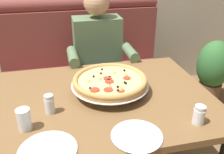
% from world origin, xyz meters
% --- Properties ---
extents(booth_bench, '(1.57, 0.78, 1.13)m').
position_xyz_m(booth_bench, '(0.00, 0.95, 0.40)').
color(booth_bench, brown).
rests_on(booth_bench, ground_plane).
extents(dining_table, '(1.30, 0.96, 0.74)m').
position_xyz_m(dining_table, '(0.00, 0.00, 0.66)').
color(dining_table, brown).
rests_on(dining_table, ground_plane).
extents(diner_main, '(0.54, 0.64, 1.27)m').
position_xyz_m(diner_main, '(0.11, 0.68, 0.71)').
color(diner_main, '#2D3342').
rests_on(diner_main, ground_plane).
extents(pizza, '(0.46, 0.46, 0.11)m').
position_xyz_m(pizza, '(0.06, 0.04, 0.81)').
color(pizza, silver).
rests_on(pizza, dining_table).
extents(shaker_parmesan, '(0.05, 0.05, 0.11)m').
position_xyz_m(shaker_parmesan, '(-0.30, -0.10, 0.78)').
color(shaker_parmesan, white).
rests_on(shaker_parmesan, dining_table).
extents(shaker_pepper_flakes, '(0.06, 0.06, 0.10)m').
position_xyz_m(shaker_pepper_flakes, '(0.42, -0.35, 0.78)').
color(shaker_pepper_flakes, white).
rests_on(shaker_pepper_flakes, dining_table).
extents(plate_near_left, '(0.24, 0.24, 0.02)m').
position_xyz_m(plate_near_left, '(0.09, -0.38, 0.75)').
color(plate_near_left, white).
rests_on(plate_near_left, dining_table).
extents(plate_near_right, '(0.25, 0.25, 0.02)m').
position_xyz_m(plate_near_right, '(-0.31, -0.39, 0.75)').
color(plate_near_right, white).
rests_on(plate_near_right, dining_table).
extents(drinking_glass, '(0.07, 0.07, 0.11)m').
position_xyz_m(drinking_glass, '(-0.41, -0.21, 0.79)').
color(drinking_glass, silver).
rests_on(drinking_glass, dining_table).
extents(potted_plant, '(0.36, 0.36, 0.70)m').
position_xyz_m(potted_plant, '(1.37, 0.86, 0.39)').
color(potted_plant, brown).
rests_on(potted_plant, ground_plane).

